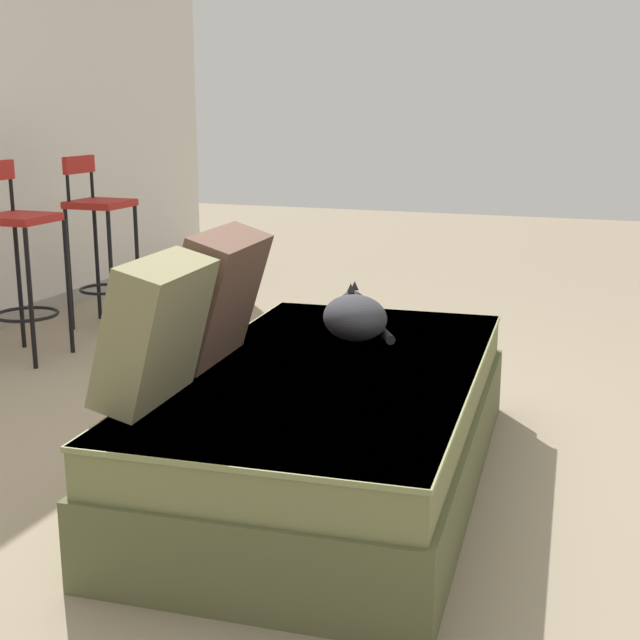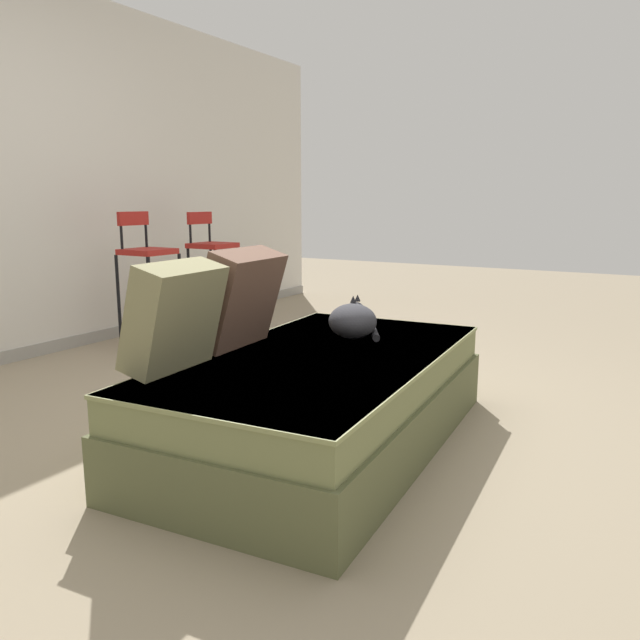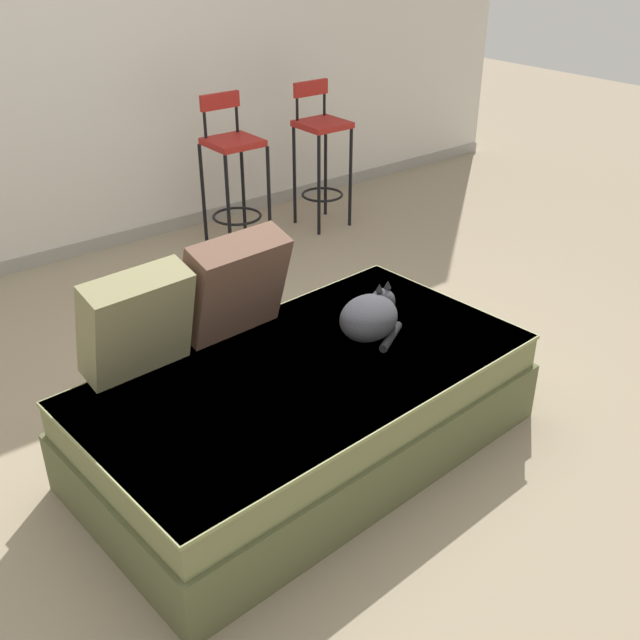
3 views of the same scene
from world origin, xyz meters
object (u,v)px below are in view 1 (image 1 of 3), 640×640
at_px(couch, 332,423).
at_px(cat, 355,317).
at_px(throw_pillow_corner, 155,330).
at_px(bar_stool_by_doorway, 99,229).
at_px(bar_stool_near_window, 19,249).
at_px(throw_pillow_middle, 216,296).

xyz_separation_m(couch, cat, (0.38, 0.04, 0.29)).
distance_m(throw_pillow_corner, cat, 0.99).
bearing_deg(cat, throw_pillow_corner, 160.24).
bearing_deg(throw_pillow_corner, cat, -19.76).
xyz_separation_m(throw_pillow_corner, bar_stool_by_doorway, (2.22, 1.67, -0.06)).
relative_size(throw_pillow_corner, bar_stool_near_window, 0.43).
height_order(cat, bar_stool_by_doorway, bar_stool_by_doorway).
distance_m(couch, cat, 0.48).
xyz_separation_m(cat, bar_stool_by_doorway, (1.30, 2.00, 0.07)).
distance_m(cat, bar_stool_near_window, 2.08).
distance_m(bar_stool_near_window, bar_stool_by_doorway, 0.73).
bearing_deg(throw_pillow_middle, bar_stool_near_window, 57.94).
bearing_deg(throw_pillow_corner, throw_pillow_middle, 3.98).
distance_m(couch, bar_stool_by_doorway, 2.67).
distance_m(throw_pillow_corner, throw_pillow_middle, 0.47).
bearing_deg(bar_stool_near_window, cat, -105.99).
height_order(throw_pillow_middle, cat, throw_pillow_middle).
height_order(bar_stool_near_window, bar_stool_by_doorway, bar_stool_near_window).
xyz_separation_m(throw_pillow_corner, throw_pillow_middle, (0.46, 0.03, 0.01)).
bearing_deg(cat, throw_pillow_middle, 141.39).
xyz_separation_m(cat, bar_stool_near_window, (0.57, 2.00, 0.06)).
bearing_deg(throw_pillow_middle, bar_stool_by_doorway, 43.03).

